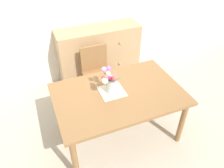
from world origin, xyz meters
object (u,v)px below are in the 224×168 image
dresser (99,55)px  flower_vase (111,81)px  chair_far (97,71)px  dining_table (118,98)px

dresser → flower_vase: bearing=-102.8°
dresser → flower_vase: (-0.29, -1.28, 0.40)m
chair_far → dresser: dresser is taller
dresser → flower_vase: flower_vase is taller
chair_far → flower_vase: 0.90m
dresser → flower_vase: size_ratio=4.39×
dining_table → flower_vase: bearing=151.0°
flower_vase → dresser: bearing=77.2°
chair_far → dresser: bearing=-113.2°
chair_far → dresser: (0.20, 0.48, -0.02)m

